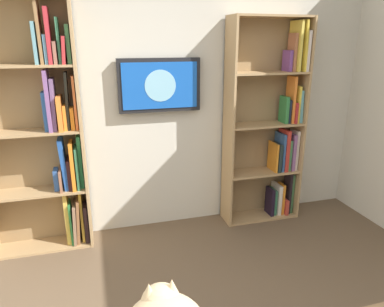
% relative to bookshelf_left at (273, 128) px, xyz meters
% --- Properties ---
extents(wall_back, '(4.52, 0.06, 2.70)m').
position_rel_bookshelf_left_xyz_m(wall_back, '(1.20, -0.17, 0.37)').
color(wall_back, beige).
rests_on(wall_back, ground).
extents(bookshelf_left, '(0.80, 0.28, 2.06)m').
position_rel_bookshelf_left_xyz_m(bookshelf_left, '(0.00, 0.00, 0.00)').
color(bookshelf_left, tan).
rests_on(bookshelf_left, ground).
extents(bookshelf_right, '(0.86, 0.28, 2.20)m').
position_rel_bookshelf_left_xyz_m(bookshelf_right, '(2.17, -0.00, 0.09)').
color(bookshelf_right, tan).
rests_on(bookshelf_right, ground).
extents(wall_mounted_tv, '(0.77, 0.07, 0.49)m').
position_rel_bookshelf_left_xyz_m(wall_mounted_tv, '(1.15, -0.08, 0.46)').
color(wall_mounted_tv, black).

